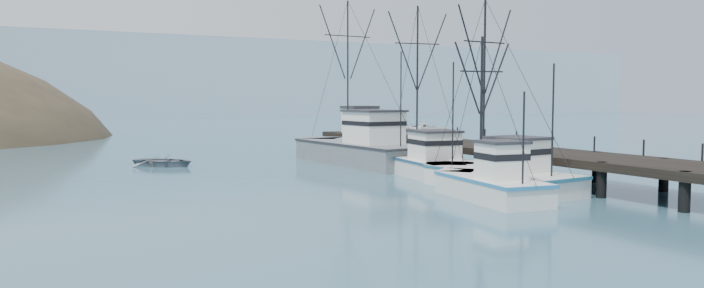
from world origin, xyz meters
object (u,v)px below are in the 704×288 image
object	(u,v)px
pier_shed	(360,119)
pickup_truck	(428,130)
pier	(472,147)
trawler_mid	(488,184)
trawler_near	(496,176)
work_vessel	(358,149)
motorboat	(164,166)
trawler_far	(423,163)

from	to	relation	value
pier_shed	pickup_truck	world-z (taller)	pier_shed
pier	trawler_mid	size ratio (longest dim) A/B	4.73
trawler_near	trawler_mid	world-z (taller)	trawler_near
work_vessel	motorboat	size ratio (longest dim) A/B	3.33
trawler_near	trawler_mid	distance (m)	3.81
trawler_far	pickup_truck	xyz separation A→B (m)	(6.71, 9.48, 1.85)
pier_shed	motorboat	xyz separation A→B (m)	(-20.71, -4.90, -3.42)
pier	motorboat	bearing A→B (deg)	148.37
trawler_mid	trawler_far	xyz separation A→B (m)	(3.26, 11.36, 0.00)
pier	trawler_far	bearing A→B (deg)	-167.65
trawler_far	pier_shed	size ratio (longest dim) A/B	3.98
motorboat	trawler_near	bearing A→B (deg)	-99.00
pier	trawler_near	bearing A→B (deg)	-120.39
pickup_truck	trawler_far	bearing A→B (deg)	134.42
trawler_mid	pickup_truck	xyz separation A→B (m)	(9.97, 20.84, 1.85)
trawler_far	pier_shed	xyz separation A→B (m)	(4.71, 19.15, 2.60)
pier	trawler_near	xyz separation A→B (m)	(-5.79, -9.87, -0.87)
pier_shed	pickup_truck	bearing A→B (deg)	-78.38
motorboat	trawler_mid	bearing A→B (deg)	-106.55
pier_shed	motorboat	bearing A→B (deg)	-166.68
trawler_mid	trawler_far	bearing A→B (deg)	73.98
trawler_near	pickup_truck	distance (m)	19.66
pier	work_vessel	bearing A→B (deg)	127.79
pier	trawler_far	xyz separation A→B (m)	(-5.27, -1.15, -0.87)
trawler_mid	pickup_truck	world-z (taller)	trawler_mid
work_vessel	trawler_near	bearing A→B (deg)	-89.21
pier_shed	work_vessel	bearing A→B (deg)	-118.18
trawler_mid	work_vessel	xyz separation A→B (m)	(2.50, 20.29, 0.41)
pier	motorboat	distance (m)	25.03
pier_shed	pickup_truck	size ratio (longest dim) A/B	0.66
pier	pickup_truck	distance (m)	8.50
trawler_mid	trawler_far	world-z (taller)	trawler_far
trawler_far	pier_shed	bearing A→B (deg)	76.17
work_vessel	trawler_far	bearing A→B (deg)	-85.12
trawler_mid	work_vessel	distance (m)	20.45
motorboat	pier	bearing A→B (deg)	-74.61
trawler_near	pier_shed	xyz separation A→B (m)	(5.23, 27.87, 2.60)
trawler_near	work_vessel	distance (m)	17.65
trawler_mid	motorboat	distance (m)	28.61
trawler_near	motorboat	world-z (taller)	trawler_near
trawler_far	pickup_truck	bearing A→B (deg)	54.72
work_vessel	pickup_truck	size ratio (longest dim) A/B	3.64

